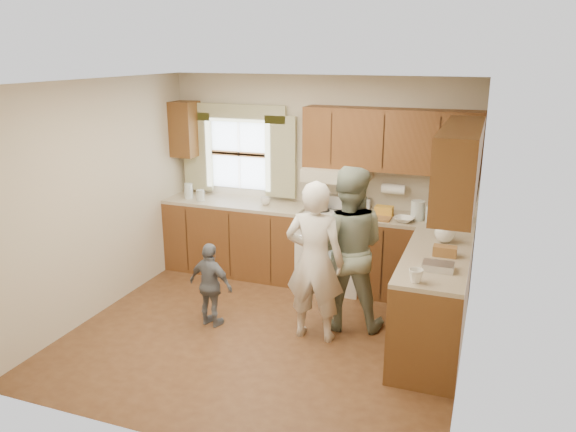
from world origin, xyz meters
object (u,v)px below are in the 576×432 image
at_px(woman_left, 315,262).
at_px(woman_right, 347,248).
at_px(child, 211,285).
at_px(stove, 333,249).

bearing_deg(woman_left, woman_right, -123.59).
bearing_deg(woman_right, woman_left, 46.96).
height_order(woman_left, child, woman_left).
bearing_deg(woman_left, child, 5.34).
distance_m(stove, woman_right, 1.10).
bearing_deg(stove, woman_right, -66.97).
bearing_deg(child, woman_left, -162.43).
relative_size(woman_left, child, 1.79).
height_order(woman_right, child, woman_right).
height_order(woman_left, woman_right, woman_right).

